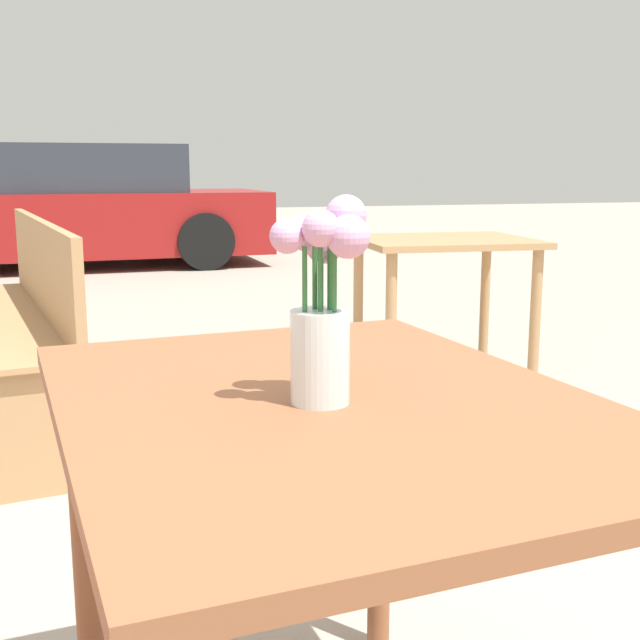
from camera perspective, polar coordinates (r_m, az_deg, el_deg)
table_front at (r=1.21m, az=0.29°, el=-10.20°), size 0.83×1.06×0.74m
flower_vase at (r=1.11m, az=0.18°, el=0.75°), size 0.14×0.13×0.29m
bench_near at (r=3.64m, az=-20.25°, el=0.83°), size 0.65×2.01×0.85m
table_back at (r=3.92m, az=8.77°, el=4.00°), size 0.87×0.76×0.73m
parked_car at (r=9.15m, az=-16.84°, el=7.55°), size 4.06×1.82×1.30m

